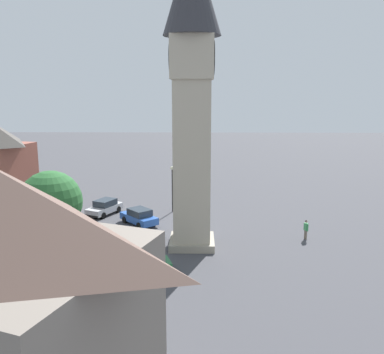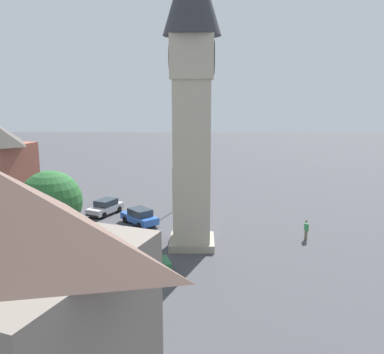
% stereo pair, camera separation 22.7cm
% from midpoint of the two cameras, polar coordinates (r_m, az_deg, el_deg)
% --- Properties ---
extents(ground_plane, '(200.00, 200.00, 0.00)m').
position_cam_midpoint_polar(ground_plane, '(34.01, 0.19, -9.44)').
color(ground_plane, '#424247').
extents(clock_tower, '(4.33, 4.33, 23.48)m').
position_cam_midpoint_polar(clock_tower, '(31.82, 0.21, 14.41)').
color(clock_tower, gray).
rests_on(clock_tower, ground).
extents(car_blue_kerb, '(4.19, 4.02, 1.53)m').
position_cam_midpoint_polar(car_blue_kerb, '(39.34, -7.11, -5.44)').
color(car_blue_kerb, '#2D5BB7').
rests_on(car_blue_kerb, ground).
extents(car_silver_kerb, '(4.45, 3.31, 1.53)m').
position_cam_midpoint_polar(car_silver_kerb, '(43.12, -11.75, -4.08)').
color(car_silver_kerb, silver).
rests_on(car_silver_kerb, ground).
extents(car_red_corner, '(4.34, 2.30, 1.53)m').
position_cam_midpoint_polar(car_red_corner, '(38.96, -17.06, -6.04)').
color(car_red_corner, black).
rests_on(car_red_corner, ground).
extents(car_white_side, '(2.88, 4.45, 1.53)m').
position_cam_midpoint_polar(car_white_side, '(28.72, -6.96, -11.95)').
color(car_white_side, '#236B38').
rests_on(car_white_side, ground).
extents(pedestrian, '(0.52, 0.35, 1.69)m').
position_cam_midpoint_polar(pedestrian, '(36.29, 15.71, -6.83)').
color(pedestrian, '#706656').
rests_on(pedestrian, ground).
extents(tree, '(4.58, 4.58, 6.68)m').
position_cam_midpoint_polar(tree, '(31.89, -18.77, -3.26)').
color(tree, brown).
rests_on(tree, ground).
extents(lamp_post, '(0.36, 0.36, 4.83)m').
position_cam_midpoint_polar(lamp_post, '(42.54, -2.50, -0.62)').
color(lamp_post, black).
rests_on(lamp_post, ground).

